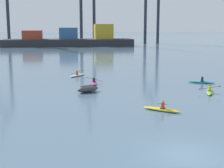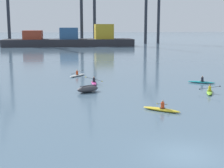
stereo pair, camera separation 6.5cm
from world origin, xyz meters
name	(u,v)px [view 1 (the left image)]	position (x,y,z in m)	size (l,w,h in m)	color
ground_plane	(186,155)	(0.00, 0.00, 0.00)	(800.00, 800.00, 0.00)	slate
container_barge	(71,39)	(-5.49, 105.53, 2.41)	(46.50, 11.46, 7.92)	#28282D
gantry_crane_west_mid	(87,1)	(1.56, 117.55, 16.81)	(6.39, 18.77, 33.89)	#232833
gantry_crane_east_mid	(152,5)	(28.07, 118.05, 15.60)	(6.59, 19.59, 31.28)	#232833
capsized_dinghy	(88,89)	(-4.37, 18.61, 0.35)	(2.80, 2.26, 0.76)	#38383D
kayak_magenta	(94,83)	(-3.32, 23.72, 0.17)	(2.23, 3.42, 0.97)	#C13384
kayak_lime	(210,92)	(8.56, 16.35, 0.17)	(2.08, 3.35, 0.95)	#7ABC2D
kayak_white	(77,75)	(-5.18, 30.45, 0.17)	(2.58, 3.04, 1.06)	silver
kayak_teal	(201,82)	(10.20, 22.54, 0.17)	(3.24, 2.24, 0.95)	teal
kayak_yellow	(162,109)	(1.36, 9.64, 0.17)	(2.99, 2.64, 0.95)	yellow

